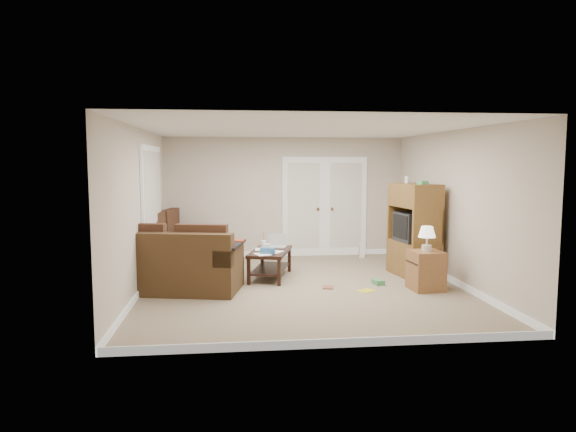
{
  "coord_description": "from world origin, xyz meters",
  "views": [
    {
      "loc": [
        -1.09,
        -7.99,
        1.98
      ],
      "look_at": [
        -0.19,
        0.38,
        1.1
      ],
      "focal_mm": 32.0,
      "sensor_mm": 36.0,
      "label": 1
    }
  ],
  "objects": [
    {
      "name": "wall_back",
      "position": [
        0.0,
        2.75,
        1.25
      ],
      "size": [
        5.0,
        0.02,
        2.5
      ],
      "primitive_type": "cube",
      "color": "beige",
      "rests_on": "floor"
    },
    {
      "name": "tv_armoire",
      "position": [
        2.04,
        0.58,
        0.82
      ],
      "size": [
        0.7,
        1.08,
        1.73
      ],
      "rotation": [
        0.0,
        0.0,
        0.15
      ],
      "color": "brown",
      "rests_on": "floor"
    },
    {
      "name": "french_doors",
      "position": [
        0.85,
        2.71,
        1.04
      ],
      "size": [
        1.8,
        0.05,
        2.13
      ],
      "color": "silver",
      "rests_on": "floor"
    },
    {
      "name": "floor",
      "position": [
        0.0,
        0.0,
        0.0
      ],
      "size": [
        5.5,
        5.5,
        0.0
      ],
      "primitive_type": "plane",
      "color": "gray",
      "rests_on": "ground"
    },
    {
      "name": "baseboards",
      "position": [
        0.0,
        0.0,
        0.05
      ],
      "size": [
        5.0,
        5.5,
        0.1
      ],
      "primitive_type": null,
      "color": "silver",
      "rests_on": "floor"
    },
    {
      "name": "floor_magazine",
      "position": [
        0.95,
        -0.39,
        0.0
      ],
      "size": [
        0.34,
        0.32,
        0.01
      ],
      "primitive_type": "cube",
      "rotation": [
        0.0,
        0.0,
        0.48
      ],
      "color": "gold",
      "rests_on": "floor"
    },
    {
      "name": "ceiling",
      "position": [
        0.0,
        0.0,
        2.5
      ],
      "size": [
        5.0,
        5.5,
        0.02
      ],
      "primitive_type": "cube",
      "color": "white",
      "rests_on": "wall_back"
    },
    {
      "name": "floor_book",
      "position": [
        0.32,
        -0.11,
        0.01
      ],
      "size": [
        0.21,
        0.26,
        0.02
      ],
      "primitive_type": "imported",
      "rotation": [
        0.0,
        0.0,
        -0.23
      ],
      "color": "brown",
      "rests_on": "floor"
    },
    {
      "name": "space_heater",
      "position": [
        1.59,
        2.37,
        0.14
      ],
      "size": [
        0.12,
        0.1,
        0.28
      ],
      "primitive_type": "cube",
      "rotation": [
        0.0,
        0.0,
        -0.11
      ],
      "color": "white",
      "rests_on": "floor"
    },
    {
      "name": "wall_right",
      "position": [
        2.5,
        0.0,
        1.25
      ],
      "size": [
        0.02,
        5.5,
        2.5
      ],
      "primitive_type": "cube",
      "color": "beige",
      "rests_on": "floor"
    },
    {
      "name": "floor_greenbox",
      "position": [
        1.25,
        -0.0,
        0.04
      ],
      "size": [
        0.19,
        0.22,
        0.08
      ],
      "primitive_type": "cube",
      "rotation": [
        0.0,
        0.0,
        0.22
      ],
      "color": "#439457",
      "rests_on": "floor"
    },
    {
      "name": "coffee_table",
      "position": [
        -0.45,
        0.69,
        0.26
      ],
      "size": [
        0.87,
        1.29,
        0.8
      ],
      "rotation": [
        0.0,
        0.0,
        -0.26
      ],
      "color": "black",
      "rests_on": "floor"
    },
    {
      "name": "sectional_sofa",
      "position": [
        -2.14,
        0.74,
        0.37
      ],
      "size": [
        2.21,
        3.43,
        0.95
      ],
      "rotation": [
        0.0,
        0.0,
        -0.21
      ],
      "color": "#46301B",
      "rests_on": "floor"
    },
    {
      "name": "wall_left",
      "position": [
        -2.5,
        0.0,
        1.25
      ],
      "size": [
        0.02,
        5.5,
        2.5
      ],
      "primitive_type": "cube",
      "color": "beige",
      "rests_on": "floor"
    },
    {
      "name": "wall_front",
      "position": [
        0.0,
        -2.75,
        1.25
      ],
      "size": [
        5.0,
        0.02,
        2.5
      ],
      "primitive_type": "cube",
      "color": "beige",
      "rests_on": "floor"
    },
    {
      "name": "side_cabinet",
      "position": [
        1.89,
        -0.42,
        0.36
      ],
      "size": [
        0.51,
        0.51,
        1.0
      ],
      "rotation": [
        0.0,
        0.0,
        0.08
      ],
      "color": "brown",
      "rests_on": "floor"
    },
    {
      "name": "window_left",
      "position": [
        -2.46,
        1.0,
        1.55
      ],
      "size": [
        0.05,
        1.92,
        1.42
      ],
      "color": "silver",
      "rests_on": "wall_left"
    }
  ]
}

